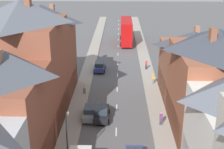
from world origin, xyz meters
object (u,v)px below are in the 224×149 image
(car_mid_black, at_px, (100,66))
(street_lamp, at_px, (67,139))
(pedestrian_far_left, at_px, (153,79))
(car_parked_left_b, at_px, (101,113))
(pedestrian_mid_left, at_px, (161,118))
(car_parked_left_a, at_px, (91,112))
(pedestrian_far_right, at_px, (146,64))
(double_decker_bus_lead, at_px, (126,31))
(pedestrian_mid_right, at_px, (84,88))

(car_mid_black, xyz_separation_m, street_lamp, (-1.15, -26.74, 2.43))
(car_mid_black, relative_size, pedestrian_far_left, 2.62)
(car_parked_left_b, xyz_separation_m, pedestrian_mid_left, (6.92, -1.48, 0.22))
(car_parked_left_a, bearing_deg, pedestrian_far_right, 65.34)
(car_mid_black, bearing_deg, double_decker_bus_lead, 75.41)
(double_decker_bus_lead, relative_size, pedestrian_far_right, 6.71)
(pedestrian_mid_right, height_order, street_lamp, street_lamp)
(car_parked_left_a, xyz_separation_m, pedestrian_far_left, (8.50, 10.73, 0.23))
(street_lamp, bearing_deg, car_parked_left_b, 75.68)
(double_decker_bus_lead, distance_m, pedestrian_far_right, 18.55)
(pedestrian_far_left, xyz_separation_m, street_lamp, (-9.65, -20.55, 2.21))
(double_decker_bus_lead, bearing_deg, pedestrian_mid_right, -102.58)
(car_parked_left_b, distance_m, street_lamp, 10.20)
(car_parked_left_b, distance_m, pedestrian_mid_left, 7.08)
(pedestrian_mid_right, xyz_separation_m, pedestrian_far_left, (10.03, 3.81, 0.00))
(car_mid_black, xyz_separation_m, pedestrian_far_left, (8.50, -6.19, 0.23))
(car_mid_black, bearing_deg, pedestrian_mid_left, -66.18)
(pedestrian_mid_left, bearing_deg, double_decker_bus_lead, 95.08)
(car_mid_black, distance_m, pedestrian_far_right, 8.07)
(car_parked_left_b, distance_m, pedestrian_far_left, 13.11)
(car_mid_black, height_order, pedestrian_mid_right, pedestrian_mid_right)
(pedestrian_mid_left, relative_size, pedestrian_mid_right, 1.00)
(street_lamp, bearing_deg, pedestrian_far_right, 71.42)
(car_parked_left_b, bearing_deg, pedestrian_far_left, 56.68)
(double_decker_bus_lead, relative_size, pedestrian_mid_left, 6.71)
(double_decker_bus_lead, xyz_separation_m, car_mid_black, (-4.89, -18.79, -2.01))
(pedestrian_mid_right, distance_m, pedestrian_far_left, 10.73)
(car_parked_left_a, height_order, car_mid_black, car_mid_black)
(double_decker_bus_lead, distance_m, car_parked_left_a, 36.09)
(car_parked_left_b, height_order, pedestrian_far_right, pedestrian_far_right)
(pedestrian_mid_right, height_order, pedestrian_far_right, same)
(car_parked_left_a, distance_m, pedestrian_far_left, 13.69)
(car_mid_black, relative_size, pedestrian_mid_right, 2.62)
(pedestrian_mid_left, bearing_deg, street_lamp, -139.08)
(pedestrian_mid_right, bearing_deg, car_mid_black, 81.28)
(pedestrian_mid_left, bearing_deg, car_parked_left_b, 167.92)
(pedestrian_mid_left, distance_m, pedestrian_mid_right, 13.01)
(street_lamp, bearing_deg, pedestrian_mid_right, 91.31)
(pedestrian_mid_left, xyz_separation_m, pedestrian_far_right, (-0.18, 19.22, 0.00))
(car_parked_left_b, height_order, street_lamp, street_lamp)
(pedestrian_far_right, xyz_separation_m, street_lamp, (-9.19, -27.34, 2.21))
(car_parked_left_b, bearing_deg, pedestrian_mid_left, -12.08)
(pedestrian_far_left, relative_size, street_lamp, 0.29)
(double_decker_bus_lead, distance_m, car_parked_left_b, 36.16)
(car_parked_left_b, bearing_deg, car_mid_black, 94.34)
(pedestrian_mid_right, relative_size, street_lamp, 0.29)
(car_parked_left_a, bearing_deg, car_mid_black, 90.00)
(pedestrian_far_left, relative_size, pedestrian_far_right, 1.00)
(pedestrian_mid_left, bearing_deg, pedestrian_mid_right, 138.54)
(double_decker_bus_lead, xyz_separation_m, pedestrian_far_right, (3.15, -18.19, -1.78))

